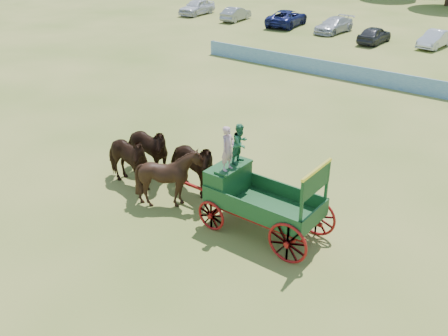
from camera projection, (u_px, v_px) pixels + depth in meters
ground at (204, 207)px, 18.58m from camera, size 160.00×160.00×0.00m
horse_lead_left at (125, 160)px, 19.48m from camera, size 2.78×1.39×2.29m
horse_lead_right at (146, 151)px, 20.27m from camera, size 2.72×1.25×2.29m
horse_wheel_left at (171, 177)px, 18.19m from camera, size 2.29×2.09×2.30m
horse_wheel_right at (190, 167)px, 18.97m from camera, size 2.80×1.44×2.29m
farm_dray at (247, 185)px, 16.79m from camera, size 6.00×2.00×3.68m
sponsor_banner at (371, 77)px, 31.65m from camera, size 26.00×0.08×1.05m
parked_cars at (401, 35)px, 41.73m from camera, size 47.16×7.21×1.63m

